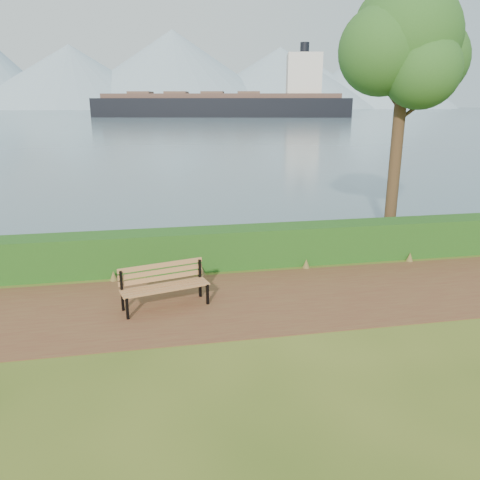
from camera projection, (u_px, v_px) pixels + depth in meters
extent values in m
plane|color=#3B5017|center=(264.00, 305.00, 9.80)|extent=(140.00, 140.00, 0.00)
cube|color=brown|center=(261.00, 299.00, 10.09)|extent=(40.00, 3.40, 0.01)
cube|color=#124012|center=(241.00, 247.00, 12.12)|extent=(32.00, 0.85, 1.00)
cube|color=#415569|center=(152.00, 111.00, 255.01)|extent=(700.00, 510.00, 0.00)
cone|color=#829DAE|center=(71.00, 77.00, 364.89)|extent=(160.00, 160.00, 48.00)
cone|color=#829DAE|center=(173.00, 70.00, 386.64)|extent=(190.00, 190.00, 62.00)
cone|color=#829DAE|center=(280.00, 78.00, 399.68)|extent=(170.00, 170.00, 50.00)
cone|color=#829DAE|center=(373.00, 75.00, 424.06)|extent=(150.00, 150.00, 58.00)
cone|color=#829DAE|center=(138.00, 88.00, 408.65)|extent=(120.00, 120.00, 35.00)
cone|color=#829DAE|center=(314.00, 86.00, 431.80)|extent=(130.00, 130.00, 40.00)
cube|color=black|center=(127.00, 309.00, 9.10)|extent=(0.06, 0.07, 0.45)
cube|color=black|center=(122.00, 291.00, 9.43)|extent=(0.06, 0.07, 0.86)
cube|color=black|center=(124.00, 296.00, 9.24)|extent=(0.18, 0.52, 0.05)
cube|color=black|center=(207.00, 294.00, 9.79)|extent=(0.06, 0.07, 0.45)
cube|color=black|center=(200.00, 278.00, 10.11)|extent=(0.06, 0.07, 0.86)
cube|color=black|center=(204.00, 282.00, 9.92)|extent=(0.18, 0.52, 0.05)
cube|color=#B07244|center=(168.00, 291.00, 9.41)|extent=(1.76, 0.54, 0.03)
cube|color=#B07244|center=(166.00, 288.00, 9.52)|extent=(1.76, 0.54, 0.03)
cube|color=#B07244|center=(164.00, 286.00, 9.63)|extent=(1.76, 0.54, 0.03)
cube|color=#B07244|center=(163.00, 284.00, 9.74)|extent=(1.76, 0.54, 0.03)
cube|color=#B07244|center=(162.00, 278.00, 9.76)|extent=(1.75, 0.49, 0.10)
cube|color=#B07244|center=(161.00, 272.00, 9.72)|extent=(1.75, 0.49, 0.10)
cube|color=#B07244|center=(161.00, 265.00, 9.68)|extent=(1.75, 0.49, 0.10)
cylinder|color=#372316|center=(398.00, 135.00, 13.86)|extent=(0.35, 0.35, 6.37)
sphere|color=#224F1A|center=(407.00, 38.00, 13.11)|extent=(3.01, 3.01, 3.01)
sphere|color=#224F1A|center=(428.00, 59.00, 13.55)|extent=(2.30, 2.30, 2.30)
sphere|color=#224F1A|center=(383.00, 51.00, 13.01)|extent=(2.48, 2.48, 2.48)
sphere|color=#224F1A|center=(422.00, 70.00, 12.78)|extent=(2.12, 2.12, 2.12)
sphere|color=#224F1A|center=(389.00, 24.00, 13.48)|extent=(1.95, 1.95, 1.95)
sphere|color=#224F1A|center=(412.00, 4.00, 12.95)|extent=(1.77, 1.77, 1.77)
cylinder|color=#372316|center=(412.00, 110.00, 13.73)|extent=(0.93, 0.11, 0.70)
cylinder|color=#372316|center=(389.00, 94.00, 13.56)|extent=(0.72, 0.33, 0.64)
cube|color=black|center=(221.00, 111.00, 146.64)|extent=(79.90, 29.62, 7.91)
cube|color=brown|center=(221.00, 96.00, 145.34)|extent=(73.45, 27.00, 1.36)
cube|color=silver|center=(304.00, 75.00, 142.76)|extent=(11.98, 11.34, 12.43)
cylinder|color=black|center=(305.00, 49.00, 140.70)|extent=(2.71, 2.71, 3.96)
cube|color=brown|center=(141.00, 93.00, 145.96)|extent=(8.26, 8.77, 0.90)
cube|color=brown|center=(176.00, 93.00, 145.57)|extent=(8.26, 8.77, 0.90)
cube|color=brown|center=(213.00, 93.00, 145.18)|extent=(8.26, 8.77, 0.90)
cube|color=brown|center=(249.00, 93.00, 144.79)|extent=(8.26, 8.77, 0.90)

